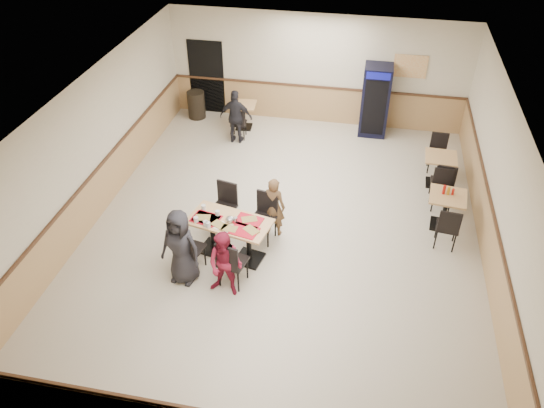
% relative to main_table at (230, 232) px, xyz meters
% --- Properties ---
extents(ground, '(10.00, 10.00, 0.00)m').
position_rel_main_table_xyz_m(ground, '(0.87, 0.96, -0.56)').
color(ground, beige).
rests_on(ground, ground).
extents(room_shell, '(10.00, 10.00, 10.00)m').
position_rel_main_table_xyz_m(room_shell, '(2.65, 3.50, 0.02)').
color(room_shell, silver).
rests_on(room_shell, ground).
extents(main_table, '(1.69, 1.09, 0.84)m').
position_rel_main_table_xyz_m(main_table, '(0.00, 0.00, 0.00)').
color(main_table, black).
rests_on(main_table, ground).
extents(main_chairs, '(1.73, 2.08, 1.06)m').
position_rel_main_table_xyz_m(main_chairs, '(-0.05, 0.01, -0.03)').
color(main_chairs, black).
rests_on(main_chairs, ground).
extents(diner_woman_left, '(0.82, 0.60, 1.54)m').
position_rel_main_table_xyz_m(diner_woman_left, '(-0.69, -0.82, 0.21)').
color(diner_woman_left, black).
rests_on(diner_woman_left, ground).
extents(diner_woman_right, '(0.72, 0.60, 1.34)m').
position_rel_main_table_xyz_m(diner_woman_right, '(0.19, -1.01, 0.11)').
color(diner_woman_right, maroon).
rests_on(diner_woman_right, ground).
extents(diner_man_opposite, '(0.53, 0.38, 1.33)m').
position_rel_main_table_xyz_m(diner_man_opposite, '(0.69, 0.82, 0.11)').
color(diner_man_opposite, brown).
rests_on(diner_man_opposite, ground).
extents(lone_diner, '(0.85, 0.36, 1.44)m').
position_rel_main_table_xyz_m(lone_diner, '(-0.99, 4.36, 0.17)').
color(lone_diner, black).
rests_on(lone_diner, ground).
extents(tabletop_clutter, '(1.39, 0.77, 0.12)m').
position_rel_main_table_xyz_m(tabletop_clutter, '(-0.08, -0.07, 0.30)').
color(tabletop_clutter, '#B70C1D').
rests_on(tabletop_clutter, main_table).
extents(side_table_near, '(0.81, 0.81, 0.78)m').
position_rel_main_table_xyz_m(side_table_near, '(4.13, 1.73, -0.04)').
color(side_table_near, black).
rests_on(side_table_near, ground).
extents(side_table_near_chair_south, '(0.51, 0.51, 0.99)m').
position_rel_main_table_xyz_m(side_table_near_chair_south, '(4.13, 1.10, -0.06)').
color(side_table_near_chair_south, black).
rests_on(side_table_near_chair_south, ground).
extents(side_table_near_chair_north, '(0.51, 0.51, 0.99)m').
position_rel_main_table_xyz_m(side_table_near_chair_north, '(4.13, 2.35, -0.06)').
color(side_table_near_chair_north, black).
rests_on(side_table_near_chair_north, ground).
extents(side_table_far, '(0.73, 0.73, 0.76)m').
position_rel_main_table_xyz_m(side_table_far, '(4.09, 3.31, -0.05)').
color(side_table_far, black).
rests_on(side_table_far, ground).
extents(side_table_far_chair_south, '(0.46, 0.46, 0.96)m').
position_rel_main_table_xyz_m(side_table_far_chair_south, '(4.09, 2.71, -0.08)').
color(side_table_far_chair_south, black).
rests_on(side_table_far_chair_south, ground).
extents(side_table_far_chair_north, '(0.46, 0.46, 0.96)m').
position_rel_main_table_xyz_m(side_table_far_chair_north, '(4.09, 3.92, -0.08)').
color(side_table_far_chair_north, black).
rests_on(side_table_far_chair_north, ground).
extents(condiment_caddy, '(0.23, 0.06, 0.20)m').
position_rel_main_table_xyz_m(condiment_caddy, '(4.10, 1.78, 0.31)').
color(condiment_caddy, '#AC120C').
rests_on(condiment_caddy, side_table_near).
extents(back_table, '(0.71, 0.71, 0.70)m').
position_rel_main_table_xyz_m(back_table, '(-0.99, 5.16, -0.09)').
color(back_table, black).
rests_on(back_table, ground).
extents(back_table_chair_lone, '(0.44, 0.44, 0.89)m').
position_rel_main_table_xyz_m(back_table_chair_lone, '(-0.99, 4.59, -0.11)').
color(back_table_chair_lone, black).
rests_on(back_table_chair_lone, ground).
extents(pepsi_cooler, '(0.72, 0.73, 1.90)m').
position_rel_main_table_xyz_m(pepsi_cooler, '(2.49, 5.55, 0.39)').
color(pepsi_cooler, black).
rests_on(pepsi_cooler, ground).
extents(trash_bin, '(0.49, 0.49, 0.77)m').
position_rel_main_table_xyz_m(trash_bin, '(-2.45, 5.51, -0.17)').
color(trash_bin, black).
rests_on(trash_bin, ground).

